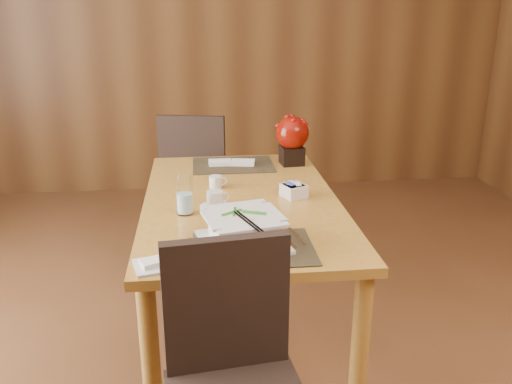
{
  "coord_description": "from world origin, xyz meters",
  "views": [
    {
      "loc": [
        -0.19,
        -1.77,
        1.62
      ],
      "look_at": [
        0.04,
        0.35,
        0.87
      ],
      "focal_mm": 38.0,
      "sensor_mm": 36.0,
      "label": 1
    }
  ],
  "objects": [
    {
      "name": "placemat_near",
      "position": [
        0.0,
        0.05,
        0.75
      ],
      "size": [
        0.45,
        0.33,
        0.01
      ],
      "primitive_type": "cube",
      "color": "black",
      "rests_on": "dining_table"
    },
    {
      "name": "near_chair",
      "position": [
        -0.1,
        -0.34,
        0.52
      ],
      "size": [
        0.48,
        0.48,
        0.93
      ],
      "rotation": [
        0.0,
        0.0,
        0.12
      ],
      "color": "black",
      "rests_on": "ground"
    },
    {
      "name": "coffee_cup",
      "position": [
        -0.13,
        0.49,
        0.78
      ],
      "size": [
        0.14,
        0.14,
        0.08
      ],
      "rotation": [
        0.0,
        0.0,
        0.24
      ],
      "color": "silver",
      "rests_on": "dining_table"
    },
    {
      "name": "bread_plate",
      "position": [
        -0.36,
        -0.05,
        0.75
      ],
      "size": [
        0.16,
        0.16,
        0.01
      ],
      "primitive_type": "cube",
      "rotation": [
        0.0,
        0.0,
        0.24
      ],
      "color": "silver",
      "rests_on": "dining_table"
    },
    {
      "name": "sugar_caddy",
      "position": [
        0.25,
        0.6,
        0.78
      ],
      "size": [
        0.13,
        0.13,
        0.06
      ],
      "primitive_type": "cube",
      "rotation": [
        0.0,
        0.0,
        0.41
      ],
      "color": "silver",
      "rests_on": "dining_table"
    },
    {
      "name": "far_chair",
      "position": [
        -0.21,
        1.69,
        0.54
      ],
      "size": [
        0.52,
        0.53,
        0.95
      ],
      "rotation": [
        0.0,
        0.0,
        2.94
      ],
      "color": "black",
      "rests_on": "ground"
    },
    {
      "name": "water_glass",
      "position": [
        -0.26,
        0.44,
        0.84
      ],
      "size": [
        0.08,
        0.08,
        0.17
      ],
      "primitive_type": "cylinder",
      "rotation": [
        0.0,
        0.0,
        0.11
      ],
      "color": "white",
      "rests_on": "dining_table"
    },
    {
      "name": "soup_setting",
      "position": [
        -0.03,
        0.09,
        0.81
      ],
      "size": [
        0.36,
        0.36,
        0.12
      ],
      "rotation": [
        0.0,
        0.0,
        0.22
      ],
      "color": "silver",
      "rests_on": "dining_table"
    },
    {
      "name": "placemat_far",
      "position": [
        0.0,
        1.15,
        0.75
      ],
      "size": [
        0.45,
        0.33,
        0.01
      ],
      "primitive_type": "cube",
      "color": "black",
      "rests_on": "dining_table"
    },
    {
      "name": "back_wall",
      "position": [
        0.0,
        3.0,
        1.4
      ],
      "size": [
        5.0,
        0.02,
        2.8
      ],
      "primitive_type": "cube",
      "color": "brown",
      "rests_on": "ground"
    },
    {
      "name": "creamer_jug",
      "position": [
        -0.11,
        0.78,
        0.78
      ],
      "size": [
        0.09,
        0.09,
        0.06
      ],
      "primitive_type": null,
      "rotation": [
        0.0,
        0.0,
        -0.13
      ],
      "color": "silver",
      "rests_on": "dining_table"
    },
    {
      "name": "berry_decor",
      "position": [
        0.33,
        1.14,
        0.9
      ],
      "size": [
        0.19,
        0.19,
        0.27
      ],
      "rotation": [
        0.0,
        0.0,
        0.1
      ],
      "color": "black",
      "rests_on": "dining_table"
    },
    {
      "name": "napkins_far",
      "position": [
        0.0,
        1.15,
        0.77
      ],
      "size": [
        0.26,
        0.12,
        0.02
      ],
      "primitive_type": null,
      "rotation": [
        0.0,
        0.0,
        -0.1
      ],
      "color": "white",
      "rests_on": "dining_table"
    },
    {
      "name": "dining_table",
      "position": [
        0.0,
        0.6,
        0.65
      ],
      "size": [
        0.9,
        1.5,
        0.75
      ],
      "color": "#B17F31",
      "rests_on": "ground"
    }
  ]
}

